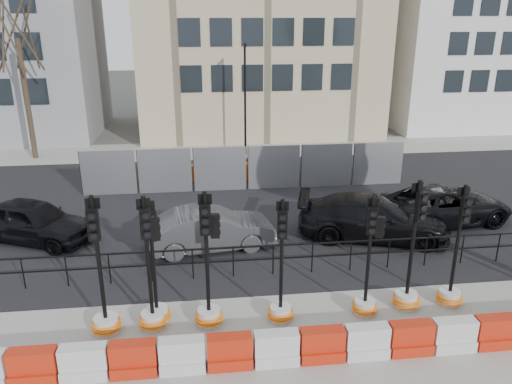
{
  "coord_description": "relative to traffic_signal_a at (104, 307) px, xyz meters",
  "views": [
    {
      "loc": [
        -2.07,
        -12.04,
        7.5
      ],
      "look_at": [
        -0.31,
        3.0,
        2.05
      ],
      "focal_mm": 35.0,
      "sensor_mm": 36.0,
      "label": 1
    }
  ],
  "objects": [
    {
      "name": "car_a",
      "position": [
        -3.35,
        5.75,
        -0.0
      ],
      "size": [
        4.99,
        5.69,
        1.49
      ],
      "primitive_type": "imported",
      "rotation": [
        0.0,
        0.0,
        1.16
      ],
      "color": "black",
      "rests_on": "ground"
    },
    {
      "name": "tree_bare_far",
      "position": [
        -6.47,
        16.7,
        5.9
      ],
      "size": [
        2.0,
        2.0,
        9.0
      ],
      "color": "#473828",
      "rests_on": "ground"
    },
    {
      "name": "car_c",
      "position": [
        8.39,
        4.62,
        0.0
      ],
      "size": [
        4.81,
        6.31,
        1.51
      ],
      "primitive_type": "imported",
      "rotation": [
        0.0,
        0.0,
        1.3
      ],
      "color": "black",
      "rests_on": "ground"
    },
    {
      "name": "car_b",
      "position": [
        2.72,
        4.42,
        -0.04
      ],
      "size": [
        2.74,
        4.73,
        1.42
      ],
      "primitive_type": "imported",
      "rotation": [
        0.0,
        0.0,
        1.72
      ],
      "color": "#424347",
      "rests_on": "ground"
    },
    {
      "name": "car_d",
      "position": [
        11.47,
        5.62,
        -0.04
      ],
      "size": [
        3.99,
        5.88,
        1.43
      ],
      "primitive_type": "imported",
      "rotation": [
        0.0,
        0.0,
        1.73
      ],
      "color": "black",
      "rests_on": "ground"
    },
    {
      "name": "heras_fencing",
      "position": [
        4.04,
        10.91,
        -0.04
      ],
      "size": [
        14.33,
        1.72,
        2.0
      ],
      "color": "gray",
      "rests_on": "ground"
    },
    {
      "name": "barrier_row",
      "position": [
        4.53,
        -1.6,
        -0.39
      ],
      "size": [
        16.75,
        0.5,
        0.8
      ],
      "color": "red",
      "rests_on": "ground"
    },
    {
      "name": "road",
      "position": [
        4.53,
        8.2,
        -0.74
      ],
      "size": [
        40.0,
        14.0,
        0.03
      ],
      "primitive_type": "cube",
      "color": "black",
      "rests_on": "ground"
    },
    {
      "name": "lamp_post_far",
      "position": [
        5.03,
        16.18,
        2.47
      ],
      "size": [
        0.12,
        0.56,
        6.0
      ],
      "color": "black",
      "rests_on": "ground"
    },
    {
      "name": "sidewalk_far",
      "position": [
        4.53,
        17.2,
        -0.74
      ],
      "size": [
        40.0,
        4.0,
        0.02
      ],
      "primitive_type": "cube",
      "color": "gray",
      "rests_on": "ground"
    },
    {
      "name": "traffic_signal_f",
      "position": [
        6.63,
        0.05,
        0.04
      ],
      "size": [
        0.65,
        0.65,
        3.32
      ],
      "rotation": [
        0.0,
        0.0,
        -0.27
      ],
      "color": "white",
      "rests_on": "ground"
    },
    {
      "name": "sidewalk_near",
      "position": [
        4.53,
        -1.8,
        -0.74
      ],
      "size": [
        40.0,
        6.0,
        0.02
      ],
      "primitive_type": "cube",
      "color": "gray",
      "rests_on": "ground"
    },
    {
      "name": "traffic_signal_h",
      "position": [
        9.06,
        0.23,
        -0.04
      ],
      "size": [
        0.68,
        0.68,
        3.46
      ],
      "rotation": [
        0.0,
        0.0,
        0.06
      ],
      "color": "white",
      "rests_on": "ground"
    },
    {
      "name": "kerb_railing",
      "position": [
        4.53,
        2.4,
        -0.06
      ],
      "size": [
        18.0,
        0.04,
        1.0
      ],
      "color": "black",
      "rests_on": "ground"
    },
    {
      "name": "traffic_signal_d",
      "position": [
        2.55,
        0.05,
        0.11
      ],
      "size": [
        0.71,
        0.71,
        3.61
      ],
      "rotation": [
        0.0,
        0.0,
        -0.06
      ],
      "color": "white",
      "rests_on": "ground"
    },
    {
      "name": "traffic_signal_e",
      "position": [
        4.37,
        0.02,
        -0.06
      ],
      "size": [
        0.66,
        0.66,
        3.35
      ],
      "rotation": [
        0.0,
        0.0,
        -0.15
      ],
      "color": "white",
      "rests_on": "ground"
    },
    {
      "name": "traffic_signal_b",
      "position": [
        1.15,
        0.08,
        0.09
      ],
      "size": [
        0.7,
        0.7,
        3.55
      ],
      "rotation": [
        0.0,
        0.0,
        0.25
      ],
      "color": "white",
      "rests_on": "ground"
    },
    {
      "name": "traffic_signal_g",
      "position": [
        7.83,
        0.21,
        -0.0
      ],
      "size": [
        0.72,
        0.72,
        3.63
      ],
      "rotation": [
        0.0,
        0.0,
        0.3
      ],
      "color": "white",
      "rests_on": "ground"
    },
    {
      "name": "building_white",
      "position": [
        21.53,
        23.18,
        7.25
      ],
      "size": [
        12.0,
        9.06,
        16.0
      ],
      "color": "silver",
      "rests_on": "ground"
    },
    {
      "name": "ground",
      "position": [
        4.53,
        1.2,
        -0.75
      ],
      "size": [
        120.0,
        120.0,
        0.0
      ],
      "primitive_type": "plane",
      "color": "#51514C",
      "rests_on": "ground"
    },
    {
      "name": "traffic_signal_a",
      "position": [
        0.0,
        0.0,
        0.0
      ],
      "size": [
        0.72,
        0.72,
        3.64
      ],
      "rotation": [
        0.0,
        0.0,
        0.03
      ],
      "color": "white",
      "rests_on": "ground"
    },
    {
      "name": "traffic_signal_c",
      "position": [
        1.22,
        0.32,
        -0.05
      ],
      "size": [
        0.67,
        0.67,
        3.38
      ],
      "rotation": [
        0.0,
        0.0,
        0.32
      ],
      "color": "white",
      "rests_on": "ground"
    }
  ]
}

